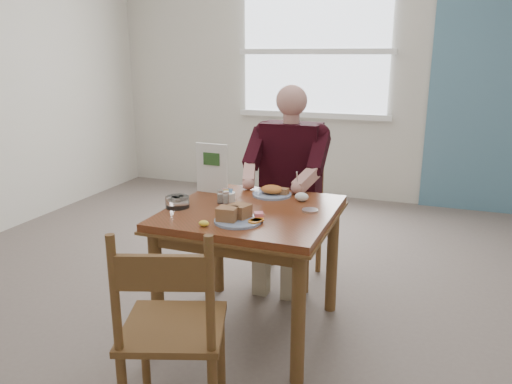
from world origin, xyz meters
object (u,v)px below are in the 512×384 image
at_px(near_plate, 237,216).
at_px(table, 251,228).
at_px(chair_far, 291,213).
at_px(diner, 288,171).
at_px(chair_near, 172,331).
at_px(far_plate, 273,192).

bearing_deg(near_plate, table, 92.17).
bearing_deg(chair_far, diner, -89.99).
bearing_deg(diner, chair_near, -90.71).
bearing_deg(chair_far, far_plate, -86.77).
distance_m(table, far_plate, 0.32).
bearing_deg(diner, far_plate, -86.08).
bearing_deg(table, diner, 90.00).
bearing_deg(far_plate, diner, 93.92).
bearing_deg(table, far_plate, 84.48).
xyz_separation_m(chair_near, near_plate, (0.03, 0.65, 0.30)).
height_order(chair_far, diner, diner).
relative_size(table, chair_far, 0.97).
height_order(chair_near, far_plate, chair_near).
distance_m(diner, far_plate, 0.42).
xyz_separation_m(table, diner, (0.00, 0.71, 0.17)).
relative_size(table, near_plate, 3.41).
height_order(chair_far, far_plate, chair_far).
bearing_deg(table, chair_near, -91.28).
bearing_deg(chair_near, diner, 89.29).
distance_m(chair_far, far_plate, 0.58).
bearing_deg(near_plate, diner, 90.53).
relative_size(chair_near, near_plate, 3.52).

